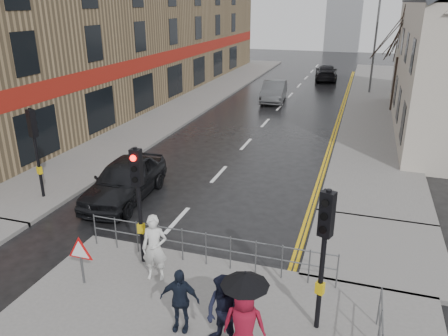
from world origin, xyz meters
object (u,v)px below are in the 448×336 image
Objects in this scene: pedestrian_d at (180,300)px; car_parked at (125,180)px; pedestrian_a at (155,248)px; pedestrian_b at (224,313)px; pedestrian_with_umbrella at (244,315)px; car_mid at (274,91)px.

pedestrian_d is 0.33× the size of car_parked.
pedestrian_a is 5.62m from car_parked.
pedestrian_with_umbrella is (0.51, -0.24, 0.27)m from pedestrian_b.
pedestrian_with_umbrella is 0.46× the size of car_parked.
pedestrian_a is at bearing -91.07° from car_mid.
pedestrian_b reaches higher than car_parked.
pedestrian_d is at bearing -53.85° from car_parked.
pedestrian_d is at bearing -88.18° from car_mid.
car_parked is at bearing 159.20° from pedestrian_b.
pedestrian_b reaches higher than car_mid.
pedestrian_a is 3.62m from pedestrian_with_umbrella.
car_parked is (-6.44, 6.46, -0.50)m from pedestrian_with_umbrella.
pedestrian_with_umbrella is 1.71m from pedestrian_d.
pedestrian_a reaches higher than pedestrian_b.
pedestrian_with_umbrella is 1.38× the size of pedestrian_d.
pedestrian_a is 2.09m from pedestrian_d.
pedestrian_a reaches higher than pedestrian_d.
pedestrian_with_umbrella is at bearing 0.29° from pedestrian_b.
car_mid is (-1.72, 23.23, -0.30)m from pedestrian_a.
pedestrian_b reaches higher than pedestrian_d.
pedestrian_b is at bearing -19.65° from pedestrian_d.
car_mid is (-4.19, 25.03, -0.25)m from pedestrian_b.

